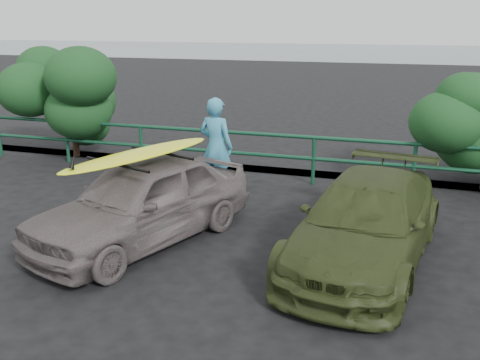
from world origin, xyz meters
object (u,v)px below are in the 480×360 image
object	(u,v)px
olive_vehicle	(366,222)
man	(216,147)
sedan	(142,201)
surfboard	(140,154)
guardrail	(267,157)

from	to	relation	value
olive_vehicle	man	bearing A→B (deg)	151.68
sedan	surfboard	distance (m)	0.74
guardrail	sedan	distance (m)	3.94
sedan	man	bearing A→B (deg)	104.25
sedan	olive_vehicle	xyz separation A→B (m)	(3.33, 0.31, -0.06)
olive_vehicle	man	world-z (taller)	man
sedan	guardrail	bearing A→B (deg)	95.65
man	surfboard	world-z (taller)	man
guardrail	olive_vehicle	bearing A→B (deg)	-55.83
guardrail	man	xyz separation A→B (m)	(-0.71, -1.22, 0.44)
sedan	olive_vehicle	distance (m)	3.35
guardrail	surfboard	size ratio (longest dim) A/B	4.91
olive_vehicle	sedan	bearing A→B (deg)	-166.45
sedan	surfboard	world-z (taller)	surfboard
surfboard	man	bearing A→B (deg)	104.25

